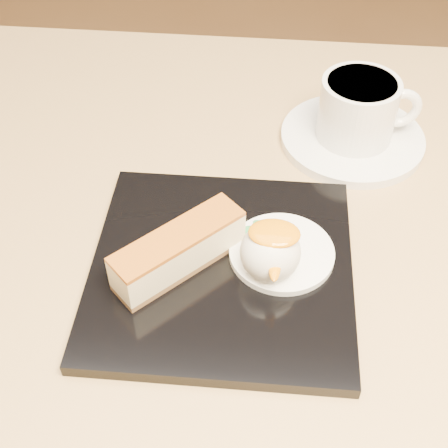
# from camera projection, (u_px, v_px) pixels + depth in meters

# --- Properties ---
(table) EXTENTS (0.80, 0.80, 0.72)m
(table) POSITION_uv_depth(u_px,v_px,m) (213.00, 369.00, 0.65)
(table) COLOR black
(table) RESTS_ON ground
(dessert_plate) EXTENTS (0.22, 0.22, 0.01)m
(dessert_plate) POSITION_uv_depth(u_px,v_px,m) (222.00, 268.00, 0.53)
(dessert_plate) COLOR black
(dessert_plate) RESTS_ON table
(cheesecake) EXTENTS (0.11, 0.11, 0.04)m
(cheesecake) POSITION_uv_depth(u_px,v_px,m) (179.00, 250.00, 0.51)
(cheesecake) COLOR brown
(cheesecake) RESTS_ON dessert_plate
(cream_smear) EXTENTS (0.09, 0.09, 0.01)m
(cream_smear) POSITION_uv_depth(u_px,v_px,m) (282.00, 253.00, 0.53)
(cream_smear) COLOR white
(cream_smear) RESTS_ON dessert_plate
(ice_cream_scoop) EXTENTS (0.05, 0.05, 0.05)m
(ice_cream_scoop) POSITION_uv_depth(u_px,v_px,m) (270.00, 252.00, 0.50)
(ice_cream_scoop) COLOR white
(ice_cream_scoop) RESTS_ON cream_smear
(mango_sauce) EXTENTS (0.04, 0.03, 0.01)m
(mango_sauce) POSITION_uv_depth(u_px,v_px,m) (274.00, 233.00, 0.49)
(mango_sauce) COLOR orange
(mango_sauce) RESTS_ON ice_cream_scoop
(mint_sprig) EXTENTS (0.04, 0.03, 0.00)m
(mint_sprig) POSITION_uv_depth(u_px,v_px,m) (250.00, 226.00, 0.55)
(mint_sprig) COLOR green
(mint_sprig) RESTS_ON cream_smear
(saucer) EXTENTS (0.15, 0.15, 0.01)m
(saucer) POSITION_uv_depth(u_px,v_px,m) (352.00, 138.00, 0.66)
(saucer) COLOR white
(saucer) RESTS_ON table
(coffee_cup) EXTENTS (0.11, 0.08, 0.06)m
(coffee_cup) POSITION_uv_depth(u_px,v_px,m) (360.00, 108.00, 0.63)
(coffee_cup) COLOR white
(coffee_cup) RESTS_ON saucer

